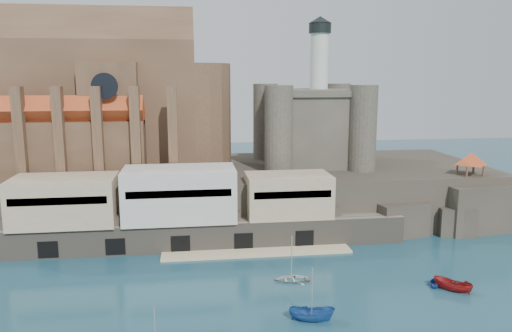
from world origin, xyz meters
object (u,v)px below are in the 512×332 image
object	(u,v)px
church	(104,105)
boat_2	(312,321)
castle_keep	(311,123)
pavilion	(471,160)

from	to	relation	value
church	boat_2	bearing A→B (deg)	-57.78
church	boat_2	xyz separation A→B (m)	(29.33, -46.55, -22.13)
castle_keep	boat_2	size ratio (longest dim) A/B	5.53
church	pavilion	xyz separation A→B (m)	(66.13, -15.85, -9.40)
church	pavilion	size ratio (longest dim) A/B	7.34
pavilion	castle_keep	bearing A→B (deg)	149.82
church	boat_2	size ratio (longest dim) A/B	8.87
pavilion	church	bearing A→B (deg)	166.52
castle_keep	boat_2	distance (m)	50.48
boat_2	pavilion	bearing A→B (deg)	-37.24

